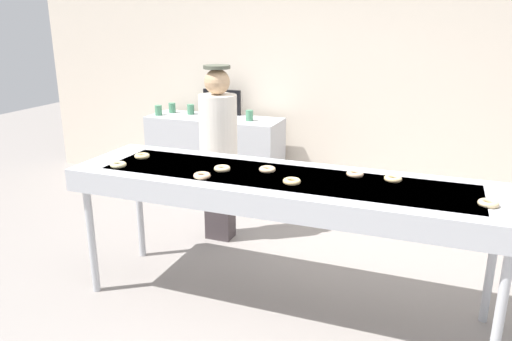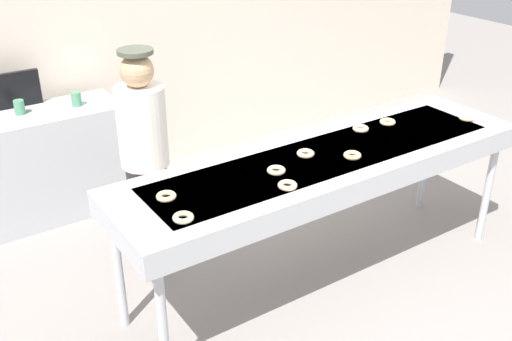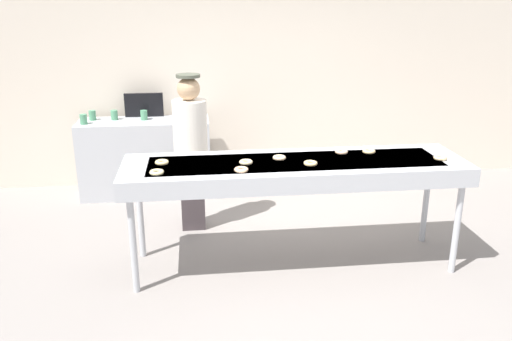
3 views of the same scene
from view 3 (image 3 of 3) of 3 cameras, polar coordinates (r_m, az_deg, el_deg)
name	(u,v)px [view 3 (image 3 of 3)]	position (r m, az deg, el deg)	size (l,w,h in m)	color
ground_plane	(293,263)	(4.85, 4.01, -10.07)	(16.00, 16.00, 0.00)	gray
back_wall	(260,69)	(6.72, 0.42, 10.98)	(8.00, 0.12, 2.87)	beige
fryer_conveyor	(295,170)	(4.49, 4.27, 0.04)	(2.93, 0.78, 0.98)	#B7BABF
plain_donut_0	(162,162)	(4.44, -10.23, 0.89)	(0.11, 0.11, 0.03)	#F3D68C
plain_donut_1	(157,172)	(4.20, -10.78, -0.18)	(0.11, 0.11, 0.03)	beige
plain_donut_2	(279,158)	(4.50, 2.56, 1.41)	(0.11, 0.11, 0.03)	beige
plain_donut_3	(246,162)	(4.38, -1.10, 0.92)	(0.11, 0.11, 0.03)	beige
plain_donut_4	(241,170)	(4.19, -1.62, 0.10)	(0.11, 0.11, 0.03)	#F9C190
plain_donut_5	(310,163)	(4.37, 5.97, 0.79)	(0.11, 0.11, 0.03)	#F3CD83
plain_donut_6	(440,158)	(4.77, 19.46, 1.31)	(0.11, 0.11, 0.03)	beige
plain_donut_7	(369,151)	(4.79, 12.21, 2.06)	(0.11, 0.11, 0.03)	#F3CE8A
plain_donut_8	(341,152)	(4.73, 9.31, 2.04)	(0.11, 0.11, 0.03)	beige
worker_baker	(191,144)	(5.27, -7.13, 2.89)	(0.34, 0.34, 1.60)	#3F3638
prep_counter	(146,158)	(6.46, -11.92, 1.39)	(1.54, 0.54, 0.92)	#B7BABF
paper_cup_0	(144,115)	(6.37, -12.13, 5.93)	(0.08, 0.08, 0.11)	#4C8C66
paper_cup_1	(84,119)	(6.33, -18.30, 5.33)	(0.08, 0.08, 0.11)	#4C8C66
paper_cup_2	(114,115)	(6.45, -15.20, 5.86)	(0.08, 0.08, 0.11)	#4C8C66
paper_cup_3	(92,115)	(6.51, -17.42, 5.76)	(0.08, 0.08, 0.11)	#4C8C66
paper_cup_4	(181,115)	(6.28, -8.23, 5.98)	(0.08, 0.08, 0.11)	#4C8C66
menu_display	(144,105)	(6.53, -12.12, 7.01)	(0.46, 0.04, 0.29)	black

